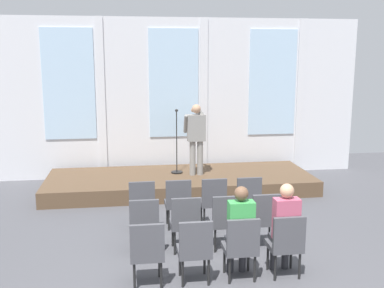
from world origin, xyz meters
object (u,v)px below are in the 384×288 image
chair_r0_c2 (213,199)px  chair_r2_c2 (241,244)px  chair_r1_c1 (185,220)px  chair_r2_c1 (195,247)px  chair_r0_c1 (178,200)px  chair_r1_c0 (144,222)px  chair_r0_c3 (248,197)px  chair_r2_c3 (286,242)px  audience_r2_c3 (285,225)px  chair_r1_c3 (264,216)px  speaker (196,134)px  audience_r2_c2 (240,228)px  chair_r0_c0 (142,202)px  chair_r1_c2 (225,218)px  mic_stand (177,159)px  chair_r2_c0 (147,250)px

chair_r0_c2 → chair_r2_c2: same height
chair_r1_c1 → chair_r2_c1: (0.00, -1.05, 0.00)m
chair_r0_c1 → chair_r1_c0: size_ratio=1.00×
chair_r0_c3 → chair_r2_c3: bearing=-90.0°
audience_r2_c3 → chair_r1_c3: bearing=90.0°
speaker → chair_r0_c3: size_ratio=1.79×
chair_r2_c1 → audience_r2_c2: audience_r2_c2 is taller
chair_r1_c1 → chair_r0_c0: bearing=121.9°
chair_r1_c1 → audience_r2_c3: size_ratio=0.69×
chair_r0_c2 → chair_r1_c2: bearing=-90.0°
chair_r1_c1 → mic_stand: bearing=85.8°
chair_r0_c0 → chair_r1_c3: 2.23m
chair_r1_c1 → speaker: bearing=78.6°
chair_r0_c2 → chair_r2_c3: same height
chair_r2_c0 → chair_r2_c2: (1.31, 0.00, 0.00)m
chair_r0_c2 → chair_r2_c3: (0.65, -2.10, 0.00)m
chair_r1_c1 → chair_r2_c3: 1.68m
chair_r0_c2 → audience_r2_c3: bearing=-72.1°
chair_r0_c0 → chair_r2_c1: 2.20m
speaker → chair_r0_c0: 2.93m
chair_r0_c3 → chair_r1_c1: size_ratio=1.00×
audience_r2_c3 → speaker: bearing=97.6°
chair_r1_c0 → chair_r1_c3: 1.96m
audience_r2_c2 → chair_r2_c2: bearing=-90.0°
chair_r2_c0 → chair_r2_c1: same height
chair_r1_c3 → audience_r2_c2: bearing=-124.0°
chair_r2_c1 → chair_r2_c2: same height
chair_r0_c3 → chair_r2_c0: (-1.96, -2.10, 0.00)m
chair_r1_c2 → chair_r1_c3: bearing=0.0°
chair_r0_c2 → audience_r2_c2: 2.03m
chair_r0_c0 → chair_r1_c2: same height
speaker → chair_r0_c2: size_ratio=1.79×
chair_r1_c0 → chair_r2_c1: (0.65, -1.05, 0.00)m
chair_r0_c2 → chair_r1_c0: 1.68m
mic_stand → chair_r0_c1: mic_stand is taller
chair_r0_c0 → chair_r2_c2: (1.31, -2.10, 0.00)m
chair_r1_c0 → audience_r2_c2: size_ratio=0.69×
chair_r1_c2 → chair_r2_c1: 1.24m
mic_stand → chair_r0_c3: bearing=-69.1°
chair_r1_c0 → audience_r2_c3: audience_r2_c3 is taller
chair_r0_c0 → chair_r2_c0: 2.10m
chair_r0_c2 → chair_r1_c2: (0.00, -1.05, 0.00)m
chair_r0_c1 → audience_r2_c3: audience_r2_c3 is taller
speaker → chair_r0_c3: bearing=-76.4°
chair_r0_c1 → chair_r2_c3: (1.31, -2.10, 0.00)m
chair_r2_c2 → audience_r2_c2: bearing=90.0°
mic_stand → chair_r1_c0: mic_stand is taller
chair_r1_c3 → audience_r2_c2: audience_r2_c2 is taller
chair_r0_c2 → chair_r1_c3: size_ratio=1.00×
chair_r0_c1 → chair_r2_c2: 2.20m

